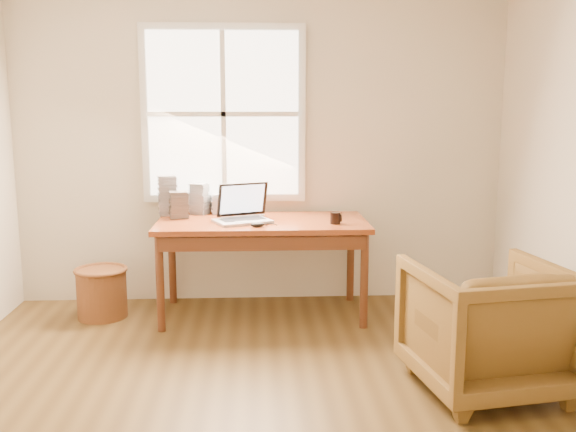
% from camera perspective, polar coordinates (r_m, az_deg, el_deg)
% --- Properties ---
extents(room_shell, '(4.04, 4.54, 2.64)m').
position_cam_1_polar(room_shell, '(3.21, -2.47, 4.32)').
color(room_shell, brown).
rests_on(room_shell, ground).
extents(desk, '(1.60, 0.80, 0.04)m').
position_cam_1_polar(desk, '(4.92, -2.32, -0.63)').
color(desk, brown).
rests_on(desk, room_shell).
extents(armchair, '(0.93, 0.95, 0.76)m').
position_cam_1_polar(armchair, '(3.88, 17.28, -9.36)').
color(armchair, brown).
rests_on(armchair, room_shell).
extents(wicker_stool, '(0.48, 0.48, 0.38)m').
position_cam_1_polar(wicker_stool, '(5.18, -16.22, -6.63)').
color(wicker_stool, brown).
rests_on(wicker_stool, room_shell).
extents(laptop, '(0.49, 0.50, 0.28)m').
position_cam_1_polar(laptop, '(4.81, -4.10, 1.04)').
color(laptop, '#A8AAAF').
rests_on(laptop, desk).
extents(mouse, '(0.11, 0.08, 0.03)m').
position_cam_1_polar(mouse, '(4.65, -2.72, -0.77)').
color(mouse, black).
rests_on(mouse, desk).
extents(coffee_mug, '(0.09, 0.09, 0.09)m').
position_cam_1_polar(coffee_mug, '(4.78, 4.22, -0.19)').
color(coffee_mug, black).
rests_on(coffee_mug, desk).
extents(cd_stack_a, '(0.16, 0.15, 0.25)m').
position_cam_1_polar(cd_stack_a, '(5.23, -7.86, 1.54)').
color(cd_stack_a, '#AFB6BB').
rests_on(cd_stack_a, desk).
extents(cd_stack_b, '(0.16, 0.15, 0.21)m').
position_cam_1_polar(cd_stack_b, '(5.06, -9.66, 1.00)').
color(cd_stack_b, '#26262B').
rests_on(cd_stack_b, desk).
extents(cd_stack_c, '(0.16, 0.15, 0.32)m').
position_cam_1_polar(cd_stack_c, '(5.20, -10.65, 1.80)').
color(cd_stack_c, '#A7A8B5').
rests_on(cd_stack_c, desk).
extents(cd_stack_d, '(0.14, 0.13, 0.16)m').
position_cam_1_polar(cd_stack_d, '(5.23, -6.12, 1.07)').
color(cd_stack_d, silver).
rests_on(cd_stack_d, desk).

